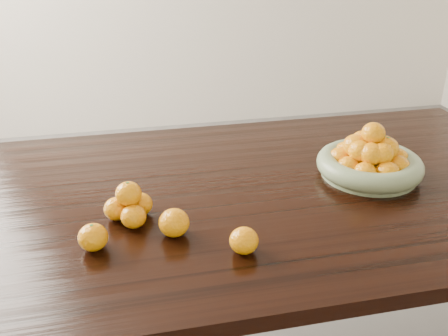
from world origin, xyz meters
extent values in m
cube|color=black|center=(0.00, 0.00, 0.73)|extent=(2.00, 1.00, 0.04)
cube|color=black|center=(0.93, 0.43, 0.35)|extent=(0.08, 0.08, 0.71)
cylinder|color=gray|center=(0.43, 0.00, 0.76)|extent=(0.27, 0.27, 0.01)
torus|color=gray|center=(0.43, 0.00, 0.79)|extent=(0.30, 0.30, 0.06)
ellipsoid|color=orange|center=(0.51, 0.00, 0.80)|extent=(0.07, 0.07, 0.06)
ellipsoid|color=orange|center=(0.50, 0.05, 0.80)|extent=(0.07, 0.07, 0.06)
ellipsoid|color=orange|center=(0.45, 0.08, 0.79)|extent=(0.06, 0.06, 0.06)
ellipsoid|color=orange|center=(0.39, 0.08, 0.79)|extent=(0.07, 0.07, 0.06)
ellipsoid|color=orange|center=(0.35, 0.04, 0.80)|extent=(0.07, 0.07, 0.07)
ellipsoid|color=orange|center=(0.35, -0.01, 0.79)|extent=(0.06, 0.06, 0.06)
ellipsoid|color=orange|center=(0.38, -0.06, 0.79)|extent=(0.07, 0.07, 0.06)
ellipsoid|color=orange|center=(0.44, -0.08, 0.80)|extent=(0.07, 0.07, 0.06)
ellipsoid|color=orange|center=(0.49, -0.05, 0.80)|extent=(0.07, 0.07, 0.07)
ellipsoid|color=orange|center=(0.43, 0.00, 0.79)|extent=(0.07, 0.07, 0.06)
ellipsoid|color=orange|center=(0.47, 0.01, 0.84)|extent=(0.07, 0.07, 0.06)
ellipsoid|color=orange|center=(0.45, 0.04, 0.84)|extent=(0.06, 0.06, 0.06)
ellipsoid|color=orange|center=(0.42, 0.05, 0.84)|extent=(0.06, 0.06, 0.06)
ellipsoid|color=orange|center=(0.39, 0.02, 0.84)|extent=(0.07, 0.07, 0.07)
ellipsoid|color=orange|center=(0.39, -0.01, 0.84)|extent=(0.07, 0.07, 0.06)
ellipsoid|color=orange|center=(0.41, -0.03, 0.84)|extent=(0.07, 0.07, 0.06)
ellipsoid|color=orange|center=(0.44, -0.04, 0.84)|extent=(0.06, 0.06, 0.06)
ellipsoid|color=orange|center=(0.46, -0.02, 0.84)|extent=(0.07, 0.07, 0.06)
ellipsoid|color=orange|center=(0.43, 0.01, 0.88)|extent=(0.07, 0.07, 0.06)
ellipsoid|color=orange|center=(-0.26, -0.13, 0.78)|extent=(0.06, 0.06, 0.06)
ellipsoid|color=orange|center=(-0.24, -0.08, 0.78)|extent=(0.06, 0.06, 0.06)
ellipsoid|color=orange|center=(-0.30, -0.09, 0.78)|extent=(0.06, 0.06, 0.06)
ellipsoid|color=orange|center=(-0.27, -0.10, 0.82)|extent=(0.06, 0.06, 0.06)
ellipsoid|color=orange|center=(-0.35, -0.21, 0.78)|extent=(0.07, 0.07, 0.06)
ellipsoid|color=orange|center=(-0.17, -0.19, 0.78)|extent=(0.07, 0.07, 0.07)
ellipsoid|color=orange|center=(-0.02, -0.29, 0.78)|extent=(0.07, 0.07, 0.06)
camera|label=1|loc=(-0.27, -1.19, 1.41)|focal=40.00mm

